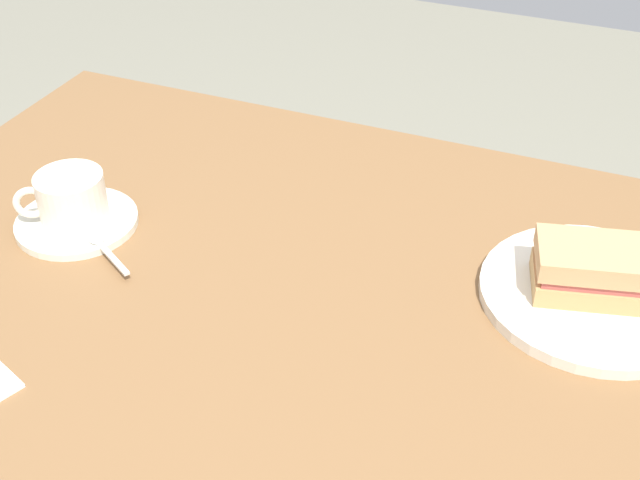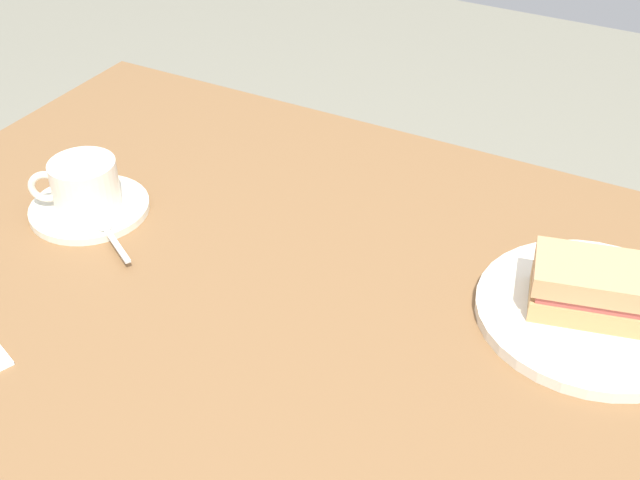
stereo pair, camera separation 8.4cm
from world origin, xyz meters
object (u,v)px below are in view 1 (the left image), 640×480
at_px(coffee_saucer, 77,222).
at_px(dining_table, 298,390).
at_px(sandwich_plate, 593,295).
at_px(spoon, 102,246).
at_px(sandwich_front, 598,270).
at_px(coffee_cup, 70,197).

bearing_deg(coffee_saucer, dining_table, -11.57).
height_order(sandwich_plate, spoon, spoon).
xyz_separation_m(sandwich_front, spoon, (-0.56, -0.14, -0.03)).
distance_m(coffee_saucer, coffee_cup, 0.04).
distance_m(coffee_saucer, spoon, 0.08).
distance_m(coffee_cup, spoon, 0.08).
height_order(dining_table, sandwich_plate, sandwich_plate).
xyz_separation_m(dining_table, sandwich_front, (0.29, 0.17, 0.14)).
bearing_deg(dining_table, coffee_saucer, 168.43).
bearing_deg(dining_table, sandwich_front, 29.99).
distance_m(dining_table, spoon, 0.29).
relative_size(coffee_saucer, spoon, 1.69).
bearing_deg(spoon, sandwich_front, 14.01).
distance_m(sandwich_plate, sandwich_front, 0.04).
relative_size(sandwich_plate, coffee_cup, 2.48).
distance_m(sandwich_plate, coffee_cup, 0.64).
xyz_separation_m(coffee_cup, spoon, (0.07, -0.04, -0.03)).
bearing_deg(dining_table, spoon, 173.89).
relative_size(dining_table, spoon, 13.21).
relative_size(sandwich_plate, coffee_saucer, 1.66).
relative_size(dining_table, sandwich_plate, 4.68).
height_order(sandwich_front, coffee_saucer, sandwich_front).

